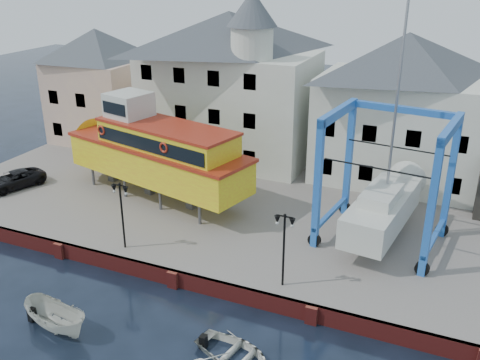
% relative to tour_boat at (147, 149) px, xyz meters
% --- Properties ---
extents(ground, '(140.00, 140.00, 0.00)m').
position_rel_tour_boat_xyz_m(ground, '(6.92, -8.58, -4.45)').
color(ground, black).
rests_on(ground, ground).
extents(hardstanding, '(44.00, 22.00, 1.00)m').
position_rel_tour_boat_xyz_m(hardstanding, '(6.92, 2.42, -3.95)').
color(hardstanding, slate).
rests_on(hardstanding, ground).
extents(quay_wall, '(44.00, 0.47, 1.00)m').
position_rel_tour_boat_xyz_m(quay_wall, '(6.92, -8.48, -3.95)').
color(quay_wall, maroon).
rests_on(quay_wall, ground).
extents(building_pink, '(8.00, 7.00, 10.30)m').
position_rel_tour_boat_xyz_m(building_pink, '(-11.08, 9.41, 1.69)').
color(building_pink, '#D6B092').
rests_on(building_pink, hardstanding).
extents(building_white_main, '(14.00, 8.30, 14.00)m').
position_rel_tour_boat_xyz_m(building_white_main, '(2.05, 9.81, 2.89)').
color(building_white_main, beige).
rests_on(building_white_main, hardstanding).
extents(building_white_right, '(12.00, 8.00, 11.20)m').
position_rel_tour_boat_xyz_m(building_white_right, '(15.92, 10.41, 2.14)').
color(building_white_right, beige).
rests_on(building_white_right, hardstanding).
extents(lamp_post_left, '(1.12, 0.32, 4.20)m').
position_rel_tour_boat_xyz_m(lamp_post_left, '(2.92, -7.38, -0.28)').
color(lamp_post_left, black).
rests_on(lamp_post_left, hardstanding).
extents(lamp_post_right, '(1.12, 0.32, 4.20)m').
position_rel_tour_boat_xyz_m(lamp_post_right, '(12.92, -7.38, -0.28)').
color(lamp_post_right, black).
rests_on(lamp_post_right, hardstanding).
extents(tour_boat, '(17.29, 7.88, 7.32)m').
position_rel_tour_boat_xyz_m(tour_boat, '(0.00, 0.00, 0.00)').
color(tour_boat, '#59595E').
rests_on(tour_boat, hardstanding).
extents(travel_lift, '(7.74, 10.35, 15.28)m').
position_rel_tour_boat_xyz_m(travel_lift, '(16.84, 0.47, -0.91)').
color(travel_lift, blue).
rests_on(travel_lift, hardstanding).
extents(van, '(3.53, 4.96, 1.26)m').
position_rel_tour_boat_xyz_m(van, '(-10.01, -3.12, -2.83)').
color(van, black).
rests_on(van, hardstanding).
extents(motorboat_a, '(4.36, 2.34, 1.60)m').
position_rel_tour_boat_xyz_m(motorboat_a, '(3.51, -14.13, -4.45)').
color(motorboat_a, silver).
rests_on(motorboat_a, ground).
extents(motorboat_b, '(4.41, 3.53, 0.81)m').
position_rel_tour_boat_xyz_m(motorboat_b, '(12.41, -12.51, -4.45)').
color(motorboat_b, silver).
rests_on(motorboat_b, ground).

